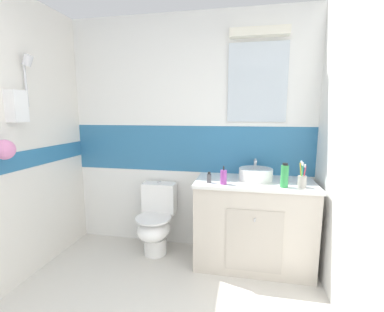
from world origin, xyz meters
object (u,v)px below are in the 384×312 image
(toothbrush_cup, at_px, (302,180))
(perfume_flask_small, at_px, (209,178))
(toilet, at_px, (156,221))
(sink_basin, at_px, (256,174))
(shampoo_bottle_tall, at_px, (285,176))
(soap_dispenser, at_px, (224,177))

(toothbrush_cup, distance_m, perfume_flask_small, 0.81)
(toilet, relative_size, perfume_flask_small, 7.40)
(toothbrush_cup, xyz_separation_m, perfume_flask_small, (-0.81, 0.00, -0.01))
(toilet, bearing_deg, sink_basin, 1.04)
(shampoo_bottle_tall, bearing_deg, toothbrush_cup, 8.80)
(soap_dispenser, distance_m, perfume_flask_small, 0.14)
(soap_dispenser, height_order, perfume_flask_small, soap_dispenser)
(shampoo_bottle_tall, bearing_deg, perfume_flask_small, 177.91)
(toilet, bearing_deg, shampoo_bottle_tall, -9.33)
(toothbrush_cup, bearing_deg, toilet, 172.58)
(toothbrush_cup, height_order, shampoo_bottle_tall, toothbrush_cup)
(toilet, relative_size, shampoo_bottle_tall, 3.51)
(toilet, distance_m, perfume_flask_small, 0.82)
(toothbrush_cup, xyz_separation_m, shampoo_bottle_tall, (-0.15, -0.02, 0.04))
(sink_basin, height_order, soap_dispenser, sink_basin)
(soap_dispenser, relative_size, perfume_flask_small, 1.67)
(sink_basin, distance_m, soap_dispenser, 0.37)
(toilet, height_order, toothbrush_cup, toothbrush_cup)
(sink_basin, bearing_deg, soap_dispenser, -142.46)
(soap_dispenser, xyz_separation_m, perfume_flask_small, (-0.13, 0.02, -0.02))
(sink_basin, bearing_deg, perfume_flask_small, -154.89)
(perfume_flask_small, distance_m, shampoo_bottle_tall, 0.66)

